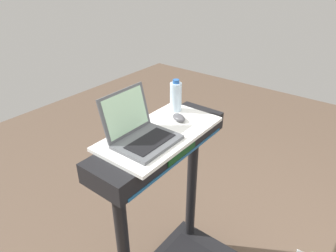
# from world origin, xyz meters

# --- Properties ---
(desk_board) EXTENTS (0.70, 0.37, 0.02)m
(desk_board) POSITION_xyz_m (0.00, 0.70, 1.20)
(desk_board) COLOR white
(desk_board) RESTS_ON treadmill_base
(laptop) EXTENTS (0.31, 0.29, 0.25)m
(laptop) POSITION_xyz_m (-0.13, 0.72, 1.26)
(laptop) COLOR #515459
(laptop) RESTS_ON desk_board
(computer_mouse) EXTENTS (0.10, 0.12, 0.03)m
(computer_mouse) POSITION_xyz_m (0.16, 0.70, 1.23)
(computer_mouse) COLOR #4C4C51
(computer_mouse) RESTS_ON desk_board
(water_bottle) EXTENTS (0.07, 0.07, 0.20)m
(water_bottle) POSITION_xyz_m (0.26, 0.79, 1.30)
(water_bottle) COLOR silver
(water_bottle) RESTS_ON desk_board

